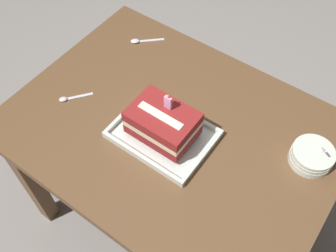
{
  "coord_description": "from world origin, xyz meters",
  "views": [
    {
      "loc": [
        0.4,
        -0.59,
        1.69
      ],
      "look_at": [
        -0.0,
        -0.02,
        0.72
      ],
      "focal_mm": 41.46,
      "sensor_mm": 36.0,
      "label": 1
    }
  ],
  "objects_px": {
    "foil_tray": "(163,135)",
    "birthday_cake": "(163,123)",
    "bowl_stack": "(312,156)",
    "serving_spoon_by_bowls": "(139,41)",
    "serving_spoon_near_tray": "(68,98)"
  },
  "relations": [
    {
      "from": "birthday_cake",
      "to": "bowl_stack",
      "type": "height_order",
      "value": "birthday_cake"
    },
    {
      "from": "serving_spoon_by_bowls",
      "to": "birthday_cake",
      "type": "bearing_deg",
      "value": -41.91
    },
    {
      "from": "foil_tray",
      "to": "serving_spoon_near_tray",
      "type": "height_order",
      "value": "foil_tray"
    },
    {
      "from": "birthday_cake",
      "to": "bowl_stack",
      "type": "bearing_deg",
      "value": 24.39
    },
    {
      "from": "foil_tray",
      "to": "serving_spoon_by_bowls",
      "type": "distance_m",
      "value": 0.44
    },
    {
      "from": "bowl_stack",
      "to": "serving_spoon_by_bowls",
      "type": "height_order",
      "value": "bowl_stack"
    },
    {
      "from": "bowl_stack",
      "to": "serving_spoon_by_bowls",
      "type": "distance_m",
      "value": 0.74
    },
    {
      "from": "birthday_cake",
      "to": "serving_spoon_by_bowls",
      "type": "bearing_deg",
      "value": 138.09
    },
    {
      "from": "foil_tray",
      "to": "serving_spoon_by_bowls",
      "type": "relative_size",
      "value": 2.89
    },
    {
      "from": "foil_tray",
      "to": "birthday_cake",
      "type": "xyz_separation_m",
      "value": [
        0.0,
        0.0,
        0.06
      ]
    },
    {
      "from": "foil_tray",
      "to": "birthday_cake",
      "type": "height_order",
      "value": "birthday_cake"
    },
    {
      "from": "foil_tray",
      "to": "bowl_stack",
      "type": "distance_m",
      "value": 0.45
    },
    {
      "from": "foil_tray",
      "to": "serving_spoon_near_tray",
      "type": "bearing_deg",
      "value": -169.38
    },
    {
      "from": "foil_tray",
      "to": "bowl_stack",
      "type": "bearing_deg",
      "value": 24.4
    },
    {
      "from": "bowl_stack",
      "to": "serving_spoon_by_bowls",
      "type": "xyz_separation_m",
      "value": [
        -0.73,
        0.11,
        -0.02
      ]
    }
  ]
}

